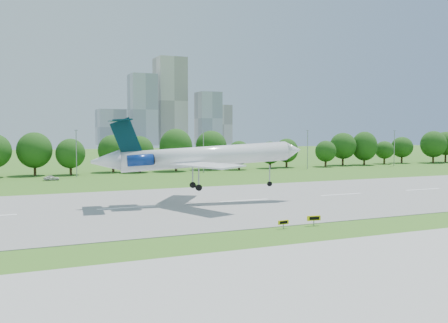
% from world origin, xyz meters
% --- Properties ---
extents(ground, '(600.00, 600.00, 0.00)m').
position_xyz_m(ground, '(0.00, 0.00, 0.00)').
color(ground, '#336C1C').
rests_on(ground, ground).
extents(runway, '(400.00, 45.00, 0.08)m').
position_xyz_m(runway, '(0.00, 25.00, 0.04)').
color(runway, gray).
rests_on(runway, ground).
extents(tree_line, '(288.40, 8.40, 10.40)m').
position_xyz_m(tree_line, '(0.00, 92.00, 6.19)').
color(tree_line, '#382314').
rests_on(tree_line, ground).
extents(light_poles, '(175.90, 0.25, 12.19)m').
position_xyz_m(light_poles, '(-2.50, 82.00, 6.34)').
color(light_poles, gray).
rests_on(light_poles, ground).
extents(skyline, '(127.00, 52.00, 80.00)m').
position_xyz_m(skyline, '(100.16, 390.61, 30.46)').
color(skyline, '#B2B2B7').
rests_on(skyline, ground).
extents(airliner, '(35.29, 25.51, 11.60)m').
position_xyz_m(airliner, '(-8.60, 25.20, 7.72)').
color(airliner, white).
rests_on(airliner, ground).
extents(taxi_sign_left, '(1.48, 0.30, 1.03)m').
position_xyz_m(taxi_sign_left, '(-6.40, 1.39, 0.76)').
color(taxi_sign_left, gray).
rests_on(taxi_sign_left, ground).
extents(taxi_sign_centre, '(1.80, 0.44, 1.26)m').
position_xyz_m(taxi_sign_centre, '(-1.97, 1.50, 0.93)').
color(taxi_sign_centre, gray).
rests_on(taxi_sign_centre, ground).
extents(service_vehicle_b, '(3.65, 1.51, 1.24)m').
position_xyz_m(service_vehicle_b, '(-26.71, 75.67, 0.62)').
color(service_vehicle_b, silver).
rests_on(service_vehicle_b, ground).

